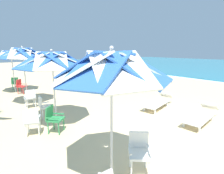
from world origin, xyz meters
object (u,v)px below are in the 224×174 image
plastic_chair_7 (16,83)px  beach_umbrella_2 (23,54)px  plastic_chair_4 (32,120)px  plastic_chair_6 (21,85)px  sun_lounger_1 (201,115)px  beach_umbrella_1 (52,60)px  plastic_chair_2 (44,105)px  plastic_chair_5 (30,97)px  beach_umbrella_3 (11,55)px  beach_umbrella_0 (111,68)px  plastic_chair_0 (139,150)px  sun_lounger_2 (158,101)px  plastic_chair_3 (54,117)px

plastic_chair_7 → beach_umbrella_2: bearing=-3.2°
plastic_chair_4 → plastic_chair_6: 6.07m
sun_lounger_1 → beach_umbrella_1: bearing=-128.4°
plastic_chair_2 → plastic_chair_7: 5.96m
plastic_chair_6 → plastic_chair_2: bearing=-2.5°
plastic_chair_5 → beach_umbrella_3: (-3.85, 0.09, 1.80)m
plastic_chair_6 → sun_lounger_1: bearing=24.8°
beach_umbrella_0 → plastic_chair_0: size_ratio=3.07×
beach_umbrella_3 → sun_lounger_2: size_ratio=1.18×
beach_umbrella_0 → plastic_chair_7: 10.22m
beach_umbrella_1 → sun_lounger_1: size_ratio=1.19×
plastic_chair_3 → plastic_chair_7: (-7.37, 0.33, 0.00)m
plastic_chair_0 → sun_lounger_2: (-2.33, 3.89, -0.22)m
beach_umbrella_1 → plastic_chair_3: size_ratio=3.02×
beach_umbrella_1 → plastic_chair_3: 1.88m
plastic_chair_4 → beach_umbrella_3: size_ratio=0.33×
beach_umbrella_1 → plastic_chair_4: beach_umbrella_1 is taller
beach_umbrella_0 → beach_umbrella_2: 6.48m
plastic_chair_7 → plastic_chair_6: bearing=2.2°
plastic_chair_2 → sun_lounger_2: plastic_chair_2 is taller
plastic_chair_2 → sun_lounger_1: (4.03, 4.27, -0.22)m
plastic_chair_2 → plastic_chair_7: bearing=178.5°
beach_umbrella_3 → sun_lounger_1: bearing=24.2°
plastic_chair_7 → plastic_chair_4: bearing=-7.3°
plastic_chair_4 → plastic_chair_0: bearing=22.7°
plastic_chair_3 → beach_umbrella_2: beach_umbrella_2 is taller
beach_umbrella_2 → plastic_chair_7: bearing=176.8°
beach_umbrella_0 → sun_lounger_1: size_ratio=1.21×
sun_lounger_2 → beach_umbrella_0: bearing=-64.9°
beach_umbrella_0 → plastic_chair_7: bearing=179.1°
plastic_chair_2 → sun_lounger_1: size_ratio=0.39×
beach_umbrella_1 → plastic_chair_5: beach_umbrella_1 is taller
plastic_chair_2 → sun_lounger_2: bearing=65.5°
plastic_chair_4 → beach_umbrella_0: bearing=14.7°
beach_umbrella_1 → plastic_chair_7: size_ratio=3.02×
plastic_chair_2 → plastic_chair_4: same height
plastic_chair_6 → sun_lounger_2: size_ratio=0.39×
plastic_chair_0 → beach_umbrella_0: bearing=-114.3°
beach_umbrella_1 → plastic_chair_7: beach_umbrella_1 is taller
plastic_chair_5 → beach_umbrella_3: 4.25m
plastic_chair_4 → sun_lounger_1: plastic_chair_4 is taller
plastic_chair_3 → plastic_chair_6: size_ratio=1.00×
sun_lounger_2 → plastic_chair_7: bearing=-151.7°
plastic_chair_4 → plastic_chair_6: size_ratio=1.00×
plastic_chair_3 → plastic_chair_5: same height
beach_umbrella_2 → sun_lounger_1: (6.41, 4.30, -2.12)m
plastic_chair_0 → plastic_chair_2: size_ratio=1.00×
beach_umbrella_0 → beach_umbrella_1: 3.33m
beach_umbrella_1 → beach_umbrella_0: bearing=-2.5°
plastic_chair_2 → plastic_chair_3: bearing=-6.7°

